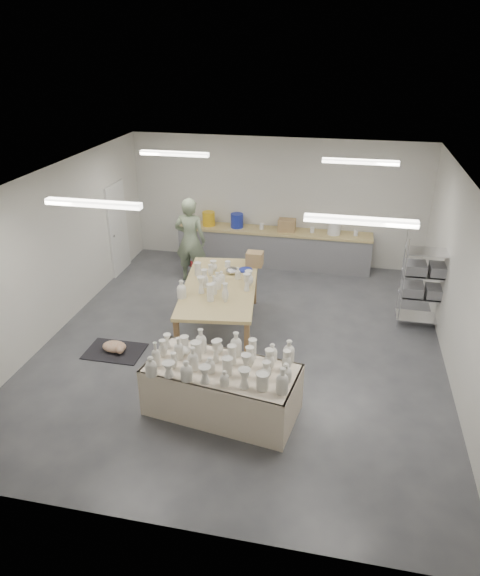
% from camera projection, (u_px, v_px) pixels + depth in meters
% --- Properties ---
extents(room, '(8.00, 8.02, 3.00)m').
position_uv_depth(room, '(238.00, 234.00, 8.52)').
color(room, '#424449').
rests_on(room, ground).
extents(back_counter, '(4.60, 0.60, 1.24)m').
position_uv_depth(back_counter, '(273.00, 246.00, 12.35)').
color(back_counter, tan).
rests_on(back_counter, ground).
extents(wire_shelf, '(0.88, 0.48, 1.80)m').
position_uv_depth(wire_shelf, '(426.00, 281.00, 9.56)').
color(wire_shelf, silver).
rests_on(wire_shelf, ground).
extents(drying_table, '(2.31, 1.36, 1.14)m').
position_uv_depth(drying_table, '(222.00, 386.00, 7.43)').
color(drying_table, olive).
rests_on(drying_table, ground).
extents(work_table, '(1.62, 2.72, 1.32)m').
position_uv_depth(work_table, '(222.00, 284.00, 9.32)').
color(work_table, tan).
rests_on(work_table, ground).
extents(rug, '(1.00, 0.70, 0.02)m').
position_uv_depth(rug, '(115.00, 351.00, 9.06)').
color(rug, black).
rests_on(rug, ground).
extents(cat, '(0.48, 0.37, 0.18)m').
position_uv_depth(cat, '(115.00, 347.00, 9.00)').
color(cat, white).
rests_on(cat, rug).
extents(potter, '(0.72, 0.48, 1.93)m').
position_uv_depth(potter, '(190.00, 240.00, 11.37)').
color(potter, gray).
rests_on(potter, ground).
extents(red_stool, '(0.37, 0.37, 0.30)m').
position_uv_depth(red_stool, '(195.00, 264.00, 11.91)').
color(red_stool, red).
rests_on(red_stool, ground).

